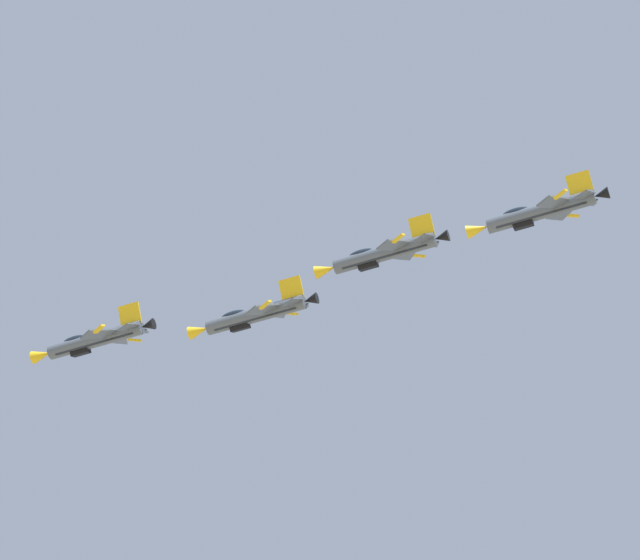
% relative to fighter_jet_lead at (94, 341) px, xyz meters
% --- Properties ---
extents(fighter_jet_lead, '(15.88, 8.92, 5.78)m').
position_rel_fighter_jet_lead_xyz_m(fighter_jet_lead, '(0.00, 0.00, 0.00)').
color(fighter_jet_lead, '#4C5666').
extents(fighter_jet_left_wing, '(15.88, 8.64, 6.18)m').
position_rel_fighter_jet_lead_xyz_m(fighter_jet_left_wing, '(19.37, -1.04, -0.24)').
color(fighter_jet_left_wing, '#4C5666').
extents(fighter_jet_right_wing, '(15.88, 8.97, 5.70)m').
position_rel_fighter_jet_lead_xyz_m(fighter_jet_right_wing, '(34.96, -4.90, 3.10)').
color(fighter_jet_right_wing, '#4C5666').
extents(fighter_jet_left_outer, '(15.88, 9.01, 5.63)m').
position_rel_fighter_jet_lead_xyz_m(fighter_jet_left_outer, '(52.67, -8.58, 2.49)').
color(fighter_jet_left_outer, '#4C5666').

